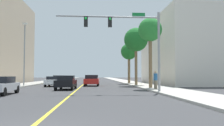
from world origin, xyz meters
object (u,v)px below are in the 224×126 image
Objects in this scene: car_red at (92,80)px; car_yellow at (59,80)px; street_lamp at (24,51)px; car_silver at (0,85)px; palm_far at (129,52)px; palm_near at (150,31)px; car_black at (66,82)px; traffic_signal_mast at (129,34)px; pedestrian at (156,80)px; palm_mid at (136,40)px; car_white at (54,81)px.

car_red is 8.06m from car_yellow.
street_lamp is 13.12m from car_silver.
palm_far is 1.64× the size of car_red.
palm_near reaches higher than car_black.
palm_far is 1.67× the size of car_silver.
traffic_signal_mast is at bearing -43.72° from street_lamp.
car_silver is 13.65m from pedestrian.
car_red is at bearing 73.04° from car_black.
palm_mid is at bearing 77.21° from traffic_signal_mast.
palm_far is at bearing -123.46° from car_silver.
palm_far is 12.30m from car_yellow.
car_black is at bearing -139.95° from palm_mid.
palm_far reaches higher than car_yellow.
car_silver is (-1.48, -19.70, -0.02)m from car_yellow.
palm_near is at bearing -87.77° from palm_mid.
traffic_signal_mast is 1.11× the size of palm_mid.
car_yellow is 2.61× the size of pedestrian.
street_lamp is at bearing -169.23° from car_red.
car_silver is (1.93, -12.37, -3.92)m from street_lamp.
car_silver is at bearing -113.79° from car_red.
car_red is (8.71, 1.24, -3.86)m from street_lamp.
car_red is at bearing -47.57° from car_yellow.
traffic_signal_mast reaches higher than pedestrian.
street_lamp reaches higher than pedestrian.
car_black is at bearing -143.52° from pedestrian.
palm_far is 16.76m from pedestrian.
car_red is 2.36× the size of pedestrian.
car_silver is at bearing -114.27° from pedestrian.
car_black reaches higher than car_silver.
palm_mid is 1.94× the size of car_red.
car_white is at bearing -86.09° from car_yellow.
street_lamp is 1.04× the size of palm_mid.
palm_far is at bearing 90.80° from palm_near.
car_black is 1.11× the size of car_white.
car_red is at bearing 10.86° from car_white.
car_white is 12.74m from car_silver.
street_lamp is at bearing -152.34° from palm_far.
street_lamp reaches higher than traffic_signal_mast.
street_lamp is at bearing -177.15° from palm_mid.
car_red is at bearing 104.46° from traffic_signal_mast.
palm_near reaches higher than traffic_signal_mast.
traffic_signal_mast reaches higher than car_black.
car_white is at bearing 3.67° from street_lamp.
car_white is at bearing -177.43° from palm_mid.
traffic_signal_mast reaches higher than car_white.
palm_far is 14.19m from car_white.
palm_far reaches higher than pedestrian.
pedestrian is at bearing -88.43° from palm_mid.
palm_far reaches higher than car_white.
palm_near is 14.17m from car_white.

